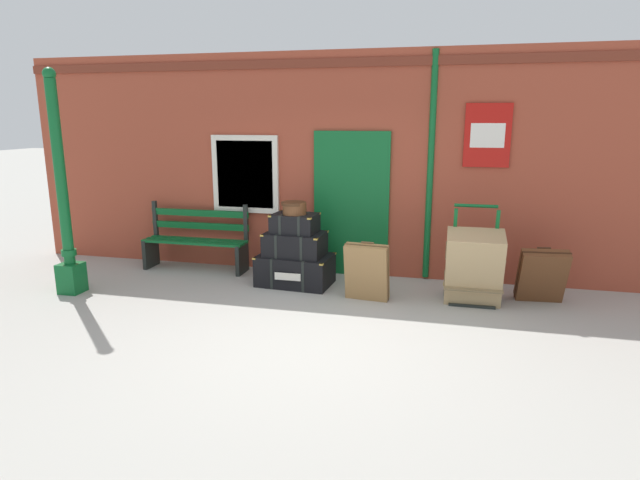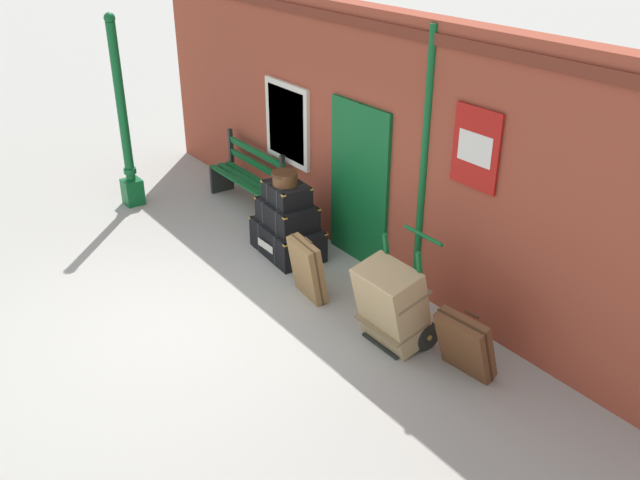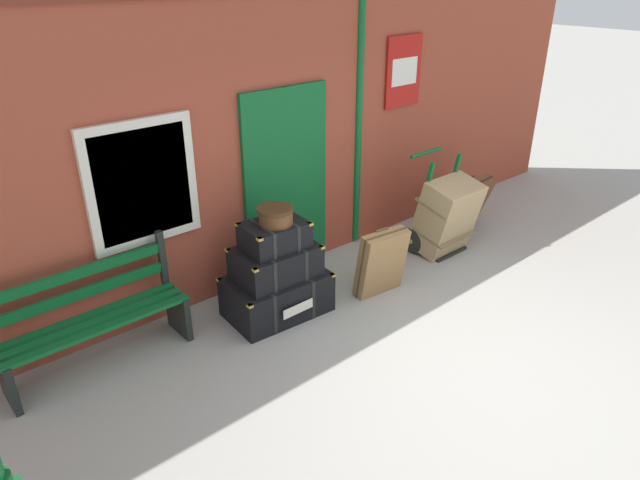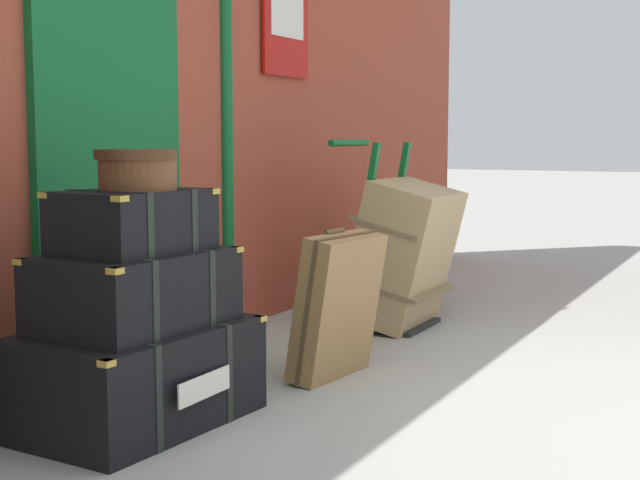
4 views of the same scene
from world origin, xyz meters
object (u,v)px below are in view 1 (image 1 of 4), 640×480
object	(u,v)px
steamer_trunk_middle	(295,244)
suitcase_charcoal	(542,276)
lamp_post	(64,212)
porters_trolley	(472,279)
platform_bench	(197,241)
steamer_trunk_base	(295,270)
round_hatbox	(294,207)
suitcase_slate	(367,272)
steamer_trunk_top	(295,223)
large_brown_trunk	(474,267)

from	to	relation	value
steamer_trunk_middle	suitcase_charcoal	xyz separation A→B (m)	(3.21, -0.02, -0.22)
lamp_post	porters_trolley	xyz separation A→B (m)	(5.17, 0.96, -0.82)
platform_bench	steamer_trunk_base	bearing A→B (deg)	-13.27
steamer_trunk_middle	round_hatbox	bearing A→B (deg)	-84.22
porters_trolley	suitcase_slate	size ratio (longest dim) A/B	1.58
round_hatbox	steamer_trunk_top	bearing A→B (deg)	95.43
platform_bench	steamer_trunk_base	distance (m)	1.75
steamer_trunk_middle	suitcase_slate	world-z (taller)	suitcase_slate
lamp_post	steamer_trunk_base	xyz separation A→B (m)	(2.80, 1.04, -0.88)
lamp_post	porters_trolley	world-z (taller)	lamp_post
lamp_post	round_hatbox	xyz separation A→B (m)	(2.80, 1.02, 0.01)
lamp_post	porters_trolley	size ratio (longest dim) A/B	2.39
steamer_trunk_base	suitcase_charcoal	bearing A→B (deg)	-0.35
steamer_trunk_middle	suitcase_charcoal	size ratio (longest dim) A/B	1.18
steamer_trunk_base	suitcase_slate	bearing A→B (deg)	-21.60
steamer_trunk_middle	steamer_trunk_top	distance (m)	0.29
lamp_post	suitcase_charcoal	xyz separation A→B (m)	(6.01, 1.02, -0.73)
platform_bench	suitcase_slate	distance (m)	2.87
suitcase_slate	suitcase_charcoal	distance (m)	2.18
steamer_trunk_base	suitcase_slate	world-z (taller)	suitcase_slate
porters_trolley	platform_bench	bearing A→B (deg)	173.28
steamer_trunk_base	porters_trolley	xyz separation A→B (m)	(2.38, -0.08, 0.06)
lamp_post	steamer_trunk_middle	xyz separation A→B (m)	(2.80, 1.04, -0.51)
steamer_trunk_top	round_hatbox	xyz separation A→B (m)	(0.00, -0.03, 0.23)
porters_trolley	suitcase_charcoal	xyz separation A→B (m)	(0.84, 0.06, 0.08)
steamer_trunk_top	porters_trolley	size ratio (longest dim) A/B	0.53
round_hatbox	suitcase_charcoal	distance (m)	3.29
steamer_trunk_middle	large_brown_trunk	world-z (taller)	large_brown_trunk
platform_bench	steamer_trunk_top	xyz separation A→B (m)	(1.68, -0.39, 0.43)
round_hatbox	steamer_trunk_base	bearing A→B (deg)	98.62
steamer_trunk_middle	steamer_trunk_base	bearing A→B (deg)	-111.08
round_hatbox	porters_trolley	size ratio (longest dim) A/B	0.28
round_hatbox	suitcase_charcoal	xyz separation A→B (m)	(3.21, 0.00, -0.74)
suitcase_slate	porters_trolley	bearing A→B (deg)	14.67
suitcase_charcoal	lamp_post	bearing A→B (deg)	-170.38
platform_bench	round_hatbox	bearing A→B (deg)	-13.94
platform_bench	round_hatbox	size ratio (longest dim) A/B	4.70
round_hatbox	suitcase_charcoal	size ratio (longest dim) A/B	0.48
round_hatbox	large_brown_trunk	distance (m)	2.46
lamp_post	steamer_trunk_base	distance (m)	3.11
platform_bench	suitcase_charcoal	size ratio (longest dim) A/B	2.24
steamer_trunk_top	round_hatbox	distance (m)	0.23
steamer_trunk_top	large_brown_trunk	size ratio (longest dim) A/B	0.67
lamp_post	platform_bench	distance (m)	1.93
round_hatbox	porters_trolley	xyz separation A→B (m)	(2.37, -0.06, -0.83)
porters_trolley	steamer_trunk_top	bearing A→B (deg)	177.92
platform_bench	lamp_post	bearing A→B (deg)	-127.81
suitcase_charcoal	steamer_trunk_top	bearing A→B (deg)	179.56
platform_bench	steamer_trunk_middle	distance (m)	1.74
steamer_trunk_base	platform_bench	bearing A→B (deg)	166.73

